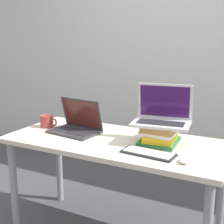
% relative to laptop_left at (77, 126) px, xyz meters
% --- Properties ---
extents(wall_back, '(8.00, 0.05, 2.70)m').
position_rel_laptop_left_xyz_m(wall_back, '(0.31, 1.36, 0.59)').
color(wall_back, silver).
rests_on(wall_back, ground_plane).
extents(desk, '(1.41, 0.64, 0.71)m').
position_rel_laptop_left_xyz_m(desk, '(0.31, -0.03, -0.13)').
color(desk, beige).
rests_on(desk, ground_plane).
extents(laptop_left, '(0.36, 0.26, 0.23)m').
position_rel_laptop_left_xyz_m(laptop_left, '(0.00, 0.00, 0.00)').
color(laptop_left, '#333338').
rests_on(laptop_left, desk).
extents(book_stack, '(0.23, 0.26, 0.12)m').
position_rel_laptop_left_xyz_m(book_stack, '(0.59, 0.03, 0.01)').
color(book_stack, '#33753D').
rests_on(book_stack, desk).
extents(laptop_on_books, '(0.37, 0.27, 0.24)m').
position_rel_laptop_left_xyz_m(laptop_on_books, '(0.59, 0.06, 0.12)').
color(laptop_on_books, silver).
rests_on(laptop_on_books, book_stack).
extents(wireless_keyboard, '(0.31, 0.15, 0.01)m').
position_rel_laptop_left_xyz_m(wireless_keyboard, '(0.59, -0.18, -0.04)').
color(wireless_keyboard, '#28282D').
rests_on(wireless_keyboard, desk).
extents(mouse, '(0.06, 0.10, 0.03)m').
position_rel_laptop_left_xyz_m(mouse, '(0.81, -0.20, -0.03)').
color(mouse, white).
rests_on(mouse, desk).
extents(mug, '(0.14, 0.09, 0.09)m').
position_rel_laptop_left_xyz_m(mug, '(-0.26, 0.01, -0.00)').
color(mug, '#9E3833').
rests_on(mug, desk).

